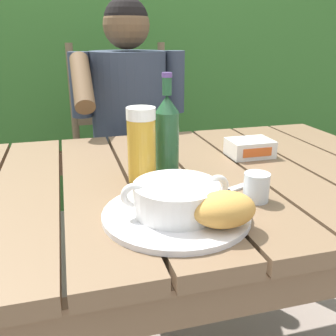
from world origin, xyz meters
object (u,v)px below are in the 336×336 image
Objects in this scene: person_eating at (131,124)px; beer_glass at (142,145)px; water_glass_small at (256,187)px; table_knife at (226,191)px; serving_plate at (176,214)px; butter_tub at (250,148)px; soup_bowl at (176,197)px; chair_near_diner at (125,158)px; bread_roll at (224,209)px; beer_bottle at (167,133)px.

beer_glass is (-0.09, -0.70, 0.11)m from person_eating.
person_eating reaches higher than water_glass_small.
beer_glass is at bearing -97.55° from person_eating.
table_knife is at bearing -35.59° from beer_glass.
butter_tub is at bearing 45.17° from serving_plate.
person_eating reaches higher than soup_bowl.
table_knife is (0.15, 0.09, -0.04)m from soup_bowl.
serving_plate is at bearing -93.61° from chair_near_diner.
butter_tub is (0.26, -0.58, 0.04)m from person_eating.
bread_roll is 0.49m from butter_tub.
serving_plate is at bearing -170.90° from water_glass_small.
table_knife is at bearing -61.31° from beer_bottle.
beer_glass is at bearing 107.67° from bread_roll.
bread_roll is at bearing -87.51° from beer_bottle.
water_glass_small is at bearing -39.86° from beer_glass.
chair_near_diner reaches higher than beer_bottle.
person_eating reaches higher than chair_near_diner.
serving_plate is 0.04m from soup_bowl.
beer_bottle is at bearing -91.30° from person_eating.
butter_tub is (0.36, 0.12, -0.07)m from beer_glass.
person_eating is 9.46× the size of butter_tub.
butter_tub reaches higher than serving_plate.
person_eating is 0.66m from beer_bottle.
chair_near_diner is 4.69× the size of soup_bowl.
beer_glass is 0.09m from beer_bottle.
chair_near_diner is 8.55× the size of bread_roll.
chair_near_diner reaches higher than water_glass_small.
water_glass_small is 0.08m from table_knife.
water_glass_small is at bearing 9.10° from soup_bowl.
person_eating reaches higher than beer_glass.
beer_bottle is 0.30m from butter_tub.
beer_bottle is at bearing 118.69° from table_knife.
person_eating is 0.72m from beer_glass.
beer_bottle reaches higher than table_knife.
beer_glass reaches higher than serving_plate.
bread_roll is 0.19m from table_knife.
beer_glass is at bearing -96.06° from chair_near_diner.
soup_bowl is (-0.00, -0.00, 0.04)m from serving_plate.
beer_bottle is at bearing 78.72° from serving_plate.
water_glass_small is (0.22, -0.18, -0.06)m from beer_glass.
person_eating is 0.83m from table_knife.
person_eating is at bearing 114.27° from butter_tub.
chair_near_diner is 4.01× the size of beer_bottle.
person_eating reaches higher than beer_bottle.
table_knife is (-0.04, 0.06, -0.03)m from water_glass_small.
serving_plate is 1.60× the size of beer_glass.
beer_bottle is at bearing -166.23° from butter_tub.
beer_glass reaches higher than table_knife.
beer_glass is at bearing -147.00° from beer_bottle.
bread_roll is 0.35m from beer_bottle.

